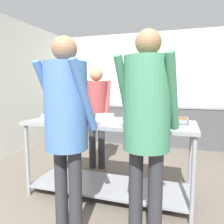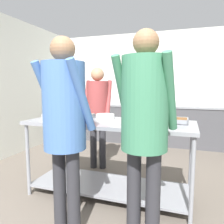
% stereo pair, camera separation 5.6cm
% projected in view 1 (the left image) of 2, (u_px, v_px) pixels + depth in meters
% --- Properties ---
extents(wall_rear, '(4.73, 0.06, 2.65)m').
position_uv_depth(wall_rear, '(148.00, 87.00, 5.47)').
color(wall_rear, silver).
rests_on(wall_rear, ground_plane).
extents(wall_left, '(0.06, 4.49, 2.65)m').
position_uv_depth(wall_left, '(6.00, 87.00, 4.11)').
color(wall_left, silver).
rests_on(wall_left, ground_plane).
extents(back_counter, '(4.57, 0.65, 0.91)m').
position_uv_depth(back_counter, '(145.00, 123.00, 5.22)').
color(back_counter, '#4C4C51').
rests_on(back_counter, ground_plane).
extents(serving_counter, '(2.00, 0.75, 0.93)m').
position_uv_depth(serving_counter, '(110.00, 146.00, 2.66)').
color(serving_counter, gray).
rests_on(serving_counter, ground_plane).
extents(broccoli_bowl, '(0.22, 0.22, 0.10)m').
position_uv_depth(broccoli_bowl, '(50.00, 116.00, 2.80)').
color(broccoli_bowl, silver).
rests_on(broccoli_bowl, serving_counter).
extents(serving_tray_roast, '(0.37, 0.34, 0.05)m').
position_uv_depth(serving_tray_roast, '(77.00, 117.00, 2.82)').
color(serving_tray_roast, gray).
rests_on(serving_tray_roast, serving_counter).
extents(plate_stack, '(0.25, 0.25, 0.06)m').
position_uv_depth(plate_stack, '(105.00, 116.00, 2.83)').
color(plate_stack, white).
rests_on(plate_stack, serving_counter).
extents(sauce_pan, '(0.39, 0.25, 0.10)m').
position_uv_depth(sauce_pan, '(133.00, 115.00, 2.75)').
color(sauce_pan, gray).
rests_on(sauce_pan, serving_counter).
extents(serving_tray_vegetables, '(0.43, 0.27, 0.05)m').
position_uv_depth(serving_tray_vegetables, '(169.00, 120.00, 2.55)').
color(serving_tray_vegetables, gray).
rests_on(serving_tray_vegetables, serving_counter).
extents(guest_serving_left, '(0.52, 0.42, 1.77)m').
position_uv_depth(guest_serving_left, '(66.00, 117.00, 1.88)').
color(guest_serving_left, '#2D2D33').
rests_on(guest_serving_left, ground_plane).
extents(guest_serving_right, '(0.52, 0.41, 1.80)m').
position_uv_depth(guest_serving_right, '(147.00, 115.00, 1.80)').
color(guest_serving_right, '#2D2D33').
rests_on(guest_serving_right, ground_plane).
extents(cook_behind_counter, '(0.48, 0.38, 1.64)m').
position_uv_depth(cook_behind_counter, '(97.00, 107.00, 3.51)').
color(cook_behind_counter, '#2D2D33').
rests_on(cook_behind_counter, ground_plane).
extents(water_bottle, '(0.08, 0.08, 0.28)m').
position_uv_depth(water_bottle, '(108.00, 98.00, 5.49)').
color(water_bottle, silver).
rests_on(water_bottle, back_counter).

